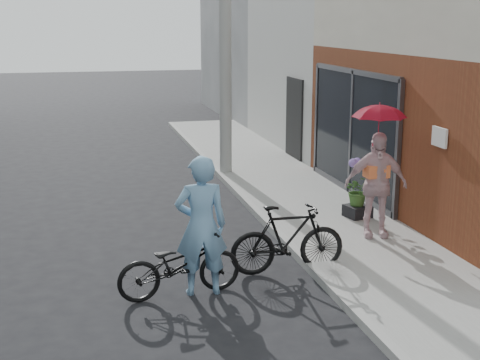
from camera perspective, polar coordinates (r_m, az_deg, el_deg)
name	(u,v)px	position (r m, az deg, el deg)	size (l,w,h in m)	color
ground	(244,271)	(9.86, 0.34, -7.78)	(80.00, 80.00, 0.00)	black
sidewalk	(328,219)	(12.26, 7.56, -3.28)	(2.20, 24.00, 0.12)	gray
curb	(267,223)	(11.89, 2.34, -3.70)	(0.12, 24.00, 0.12)	#9E9E99
plaster_building	(409,22)	(20.25, 14.24, 12.90)	(8.00, 6.00, 7.00)	silver
east_building_far	(322,22)	(26.64, 6.99, 13.26)	(8.00, 8.00, 7.00)	slate
utility_pole	(225,23)	(15.27, -1.28, 13.22)	(0.28, 0.28, 7.00)	#9E9E99
officer	(201,226)	(8.80, -3.33, -3.92)	(0.69, 0.45, 1.89)	#70A1C8
bike_left	(180,264)	(8.90, -5.18, -7.19)	(0.58, 1.68, 0.88)	black
bike_right	(288,239)	(9.67, 4.09, -5.04)	(0.48, 1.69, 1.02)	black
kimono_woman	(376,185)	(11.01, 11.51, -0.40)	(1.01, 0.42, 1.73)	beige
parasol	(379,109)	(10.79, 11.82, 5.92)	(0.82, 0.82, 0.72)	red
planter	(357,211)	(12.21, 9.99, -2.63)	(0.40, 0.40, 0.21)	black
potted_plant	(358,191)	(12.11, 10.06, -0.89)	(0.50, 0.43, 0.55)	#3A6528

